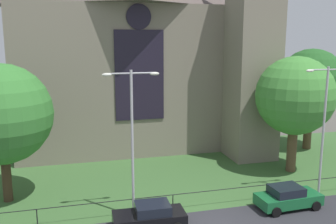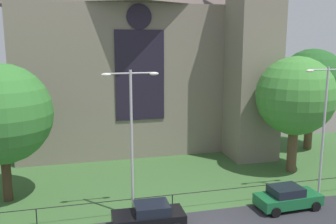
# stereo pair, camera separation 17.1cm
# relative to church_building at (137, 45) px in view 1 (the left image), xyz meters

# --- Properties ---
(ground) EXTENTS (160.00, 160.00, 0.00)m
(ground) POSITION_rel_church_building_xyz_m (1.09, -9.18, -10.27)
(ground) COLOR #56544C
(grass_verge) EXTENTS (120.00, 20.00, 0.01)m
(grass_verge) POSITION_rel_church_building_xyz_m (1.09, -11.18, -10.27)
(grass_verge) COLOR #3D6633
(grass_verge) RESTS_ON ground
(church_building) EXTENTS (23.20, 16.20, 26.00)m
(church_building) POSITION_rel_church_building_xyz_m (0.00, 0.00, 0.00)
(church_building) COLOR gray
(church_building) RESTS_ON ground
(iron_railing) EXTENTS (33.17, 0.07, 1.13)m
(iron_railing) POSITION_rel_church_building_xyz_m (-0.77, -16.68, -9.29)
(iron_railing) COLOR black
(iron_railing) RESTS_ON ground
(tree_right_far) EXTENTS (6.55, 6.55, 10.02)m
(tree_right_far) POSITION_rel_church_building_xyz_m (16.13, -6.43, -3.57)
(tree_right_far) COLOR brown
(tree_right_far) RESTS_ON ground
(tree_left_near) EXTENTS (6.66, 6.66, 9.39)m
(tree_left_near) POSITION_rel_church_building_xyz_m (-11.25, -12.33, -4.23)
(tree_left_near) COLOR #423021
(tree_left_near) RESTS_ON ground
(tree_right_near) EXTENTS (6.38, 6.38, 9.59)m
(tree_right_near) POSITION_rel_church_building_xyz_m (10.81, -11.91, -3.92)
(tree_right_near) COLOR brown
(tree_right_near) RESTS_ON ground
(streetlamp_near) EXTENTS (3.37, 0.26, 9.13)m
(streetlamp_near) POSITION_rel_church_building_xyz_m (-3.34, -16.78, -4.55)
(streetlamp_near) COLOR #B2B2B7
(streetlamp_near) RESTS_ON ground
(streetlamp_far) EXTENTS (3.37, 0.26, 9.08)m
(streetlamp_far) POSITION_rel_church_building_xyz_m (9.96, -16.78, -4.57)
(streetlamp_far) COLOR #B2B2B7
(streetlamp_far) RESTS_ON ground
(parked_car_black) EXTENTS (4.25, 2.12, 1.51)m
(parked_car_black) POSITION_rel_church_building_xyz_m (-2.66, -18.52, -9.53)
(parked_car_black) COLOR black
(parked_car_black) RESTS_ON ground
(parked_car_green) EXTENTS (4.28, 2.18, 1.51)m
(parked_car_green) POSITION_rel_church_building_xyz_m (6.60, -18.16, -9.53)
(parked_car_green) COLOR #196033
(parked_car_green) RESTS_ON ground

